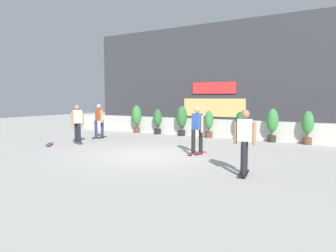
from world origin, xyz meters
name	(u,v)px	position (x,y,z in m)	size (l,w,h in m)	color
ground_plane	(146,155)	(0.00, 0.00, 0.00)	(48.00, 48.00, 0.00)	#B2AFA8
planter_wall	(213,128)	(0.00, 6.00, 0.45)	(18.00, 0.40, 0.90)	beige
building_backdrop	(239,77)	(0.00, 10.00, 3.25)	(20.00, 2.08, 6.50)	#38383D
potted_plant_0	(137,117)	(-4.50, 5.55, 0.92)	(0.55, 0.55, 1.57)	brown
potted_plant_1	(158,120)	(-3.07, 5.55, 0.79)	(0.46, 0.46, 1.39)	black
potted_plant_2	(182,118)	(-1.57, 5.55, 0.92)	(0.55, 0.55, 1.57)	black
potted_plant_3	(209,123)	(-0.02, 5.55, 0.76)	(0.44, 0.44, 1.35)	brown
potted_plant_4	(240,124)	(1.58, 5.55, 0.76)	(0.44, 0.44, 1.35)	black
potted_plant_5	(272,123)	(3.06, 5.55, 0.89)	(0.52, 0.52, 1.52)	#2D2823
potted_plant_6	(308,125)	(4.53, 5.55, 0.83)	(0.49, 0.49, 1.44)	brown
skater_mid_plaza	(197,128)	(1.54, 0.90, 0.94)	(0.53, 0.82, 1.70)	maroon
skater_far_right	(77,122)	(-4.13, 0.72, 0.94)	(0.81, 0.52, 1.70)	#266699
skater_foreground	(245,139)	(3.86, -1.16, 0.94)	(0.55, 0.82, 1.70)	black
skater_far_left	(99,119)	(-4.50, 2.46, 0.94)	(0.55, 0.82, 1.70)	black
skateboard_near_camera	(49,144)	(-4.69, -0.32, 0.06)	(0.68, 0.73, 0.08)	#72338C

